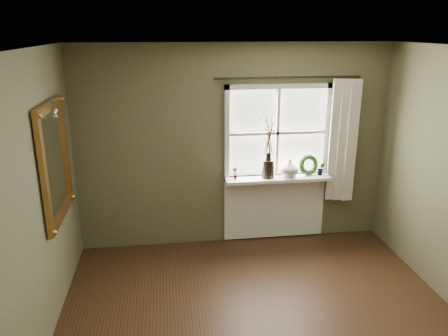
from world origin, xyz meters
TOP-DOWN VIEW (x-y plane):
  - ceiling at (0.00, 0.00)m, footprint 4.50×4.50m
  - wall_back at (0.00, 2.30)m, footprint 4.00×0.10m
  - wall_left at (-2.05, 0.00)m, footprint 0.10×4.50m
  - window_frame at (0.55, 2.23)m, footprint 1.36×0.06m
  - window_sill at (0.55, 2.12)m, footprint 1.36×0.26m
  - window_apron at (0.55, 2.23)m, footprint 1.36×0.04m
  - dark_jug at (0.42, 2.12)m, footprint 0.20×0.20m
  - cream_vase at (0.71, 2.12)m, footprint 0.30×0.30m
  - wreath at (0.97, 2.16)m, footprint 0.30×0.18m
  - potted_plant_left at (-0.01, 2.12)m, footprint 0.10×0.08m
  - potted_plant_right at (1.13, 2.12)m, footprint 0.11×0.09m
  - curtain at (1.39, 2.13)m, footprint 0.36×0.12m
  - curtain_rod at (0.65, 2.17)m, footprint 1.84×0.03m
  - gilt_mirror at (-1.96, 1.26)m, footprint 0.10×1.01m

SIDE VIEW (x-z plane):
  - window_apron at x=0.55m, z-range 0.02..0.90m
  - window_sill at x=0.55m, z-range 0.88..0.92m
  - potted_plant_left at x=-0.01m, z-range 0.92..1.07m
  - potted_plant_right at x=1.13m, z-range 0.92..1.10m
  - wreath at x=0.97m, z-range 0.88..1.17m
  - dark_jug at x=0.42m, z-range 0.92..1.16m
  - cream_vase at x=0.71m, z-range 0.92..1.16m
  - wall_back at x=0.00m, z-range 0.00..2.60m
  - wall_left at x=-2.05m, z-range 0.00..2.60m
  - curtain at x=1.39m, z-range 0.57..2.16m
  - window_frame at x=0.55m, z-range 0.86..2.10m
  - gilt_mirror at x=-1.96m, z-range 0.89..2.09m
  - curtain_rod at x=0.65m, z-range 2.16..2.20m
  - ceiling at x=0.00m, z-range 2.60..2.60m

